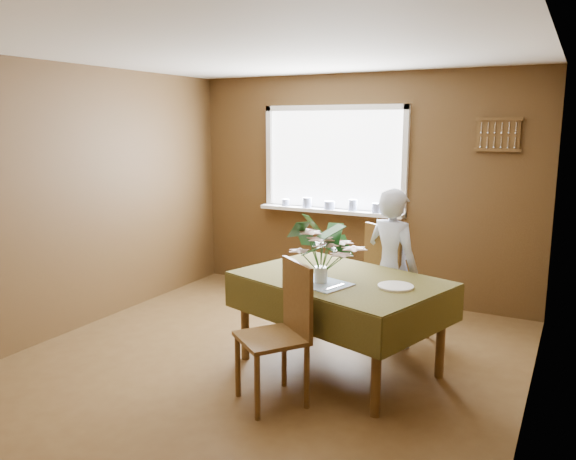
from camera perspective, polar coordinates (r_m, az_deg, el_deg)
The scene contains 14 objects.
floor at distance 4.71m, azimuth -3.21°, elevation -13.79°, with size 4.50×4.50×0.00m, color #53391C.
ceiling at distance 4.32m, azimuth -3.58°, elevation 17.99°, with size 4.50×4.50×0.00m, color white.
wall_back at distance 6.36m, azimuth 7.18°, elevation 4.30°, with size 4.00×4.00×0.00m, color brown.
wall_left at distance 5.63m, azimuth -21.10°, elevation 2.85°, with size 4.50×4.50×0.00m, color brown.
wall_right at distance 3.74m, azimuth 23.88°, elevation -1.05°, with size 4.50×4.50×0.00m, color brown.
window_assembly at distance 6.41m, azimuth 4.57°, elevation 5.34°, with size 1.72×0.20×1.22m.
spoon_rack at distance 5.93m, azimuth 20.59°, elevation 9.07°, with size 0.44×0.05×0.33m.
dining_table at distance 4.49m, azimuth 5.27°, elevation -5.93°, with size 1.81×1.48×0.77m.
chair_far at distance 5.22m, azimuth 10.47°, elevation -4.78°, with size 0.62×0.62×1.07m.
chair_near at distance 4.00m, azimuth -0.56°, elevation -9.84°, with size 0.61×0.61×1.01m.
seated_woman at distance 5.04m, azimuth 10.54°, elevation -3.79°, with size 0.52×0.34×1.41m, color white.
flower_bouquet at distance 4.23m, azimuth 3.39°, elevation -1.69°, with size 0.51×0.51×0.44m.
side_plate at distance 4.25m, azimuth 10.88°, elevation -5.65°, with size 0.27×0.27×0.01m, color white.
table_knife at distance 4.17m, azimuth 4.71°, elevation -5.78°, with size 0.02×0.22×0.00m, color silver.
Camera 1 is at (2.22, -3.66, 1.95)m, focal length 35.00 mm.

